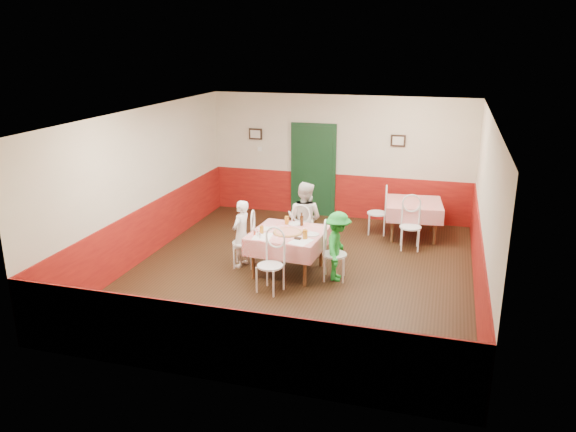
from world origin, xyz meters
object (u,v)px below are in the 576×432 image
(chair_near, at_px, (270,266))
(glass_b, at_px, (305,234))
(chair_second_a, at_px, (377,213))
(pizza, at_px, (288,232))
(chair_left, at_px, (244,243))
(wallet, at_px, (298,238))
(diner_far, at_px, (304,219))
(second_table, at_px, (413,220))
(glass_c, at_px, (287,220))
(glass_a, at_px, (262,230))
(chair_far, at_px, (303,233))
(chair_right, at_px, (335,255))
(diner_right, at_px, (338,246))
(beer_bottle, at_px, (302,220))
(chair_second_b, at_px, (410,227))
(diner_left, at_px, (241,234))
(main_table, at_px, (288,252))

(chair_near, relative_size, glass_b, 5.81)
(chair_second_a, bearing_deg, pizza, -31.64)
(chair_left, relative_size, pizza, 1.81)
(wallet, xyz_separation_m, diner_far, (-0.20, 1.21, -0.05))
(second_table, relative_size, glass_c, 7.84)
(glass_a, bearing_deg, second_table, 48.77)
(wallet, bearing_deg, chair_far, 103.90)
(chair_right, bearing_deg, diner_right, -101.88)
(chair_near, bearing_deg, chair_right, 55.03)
(glass_a, height_order, diner_far, diner_far)
(second_table, distance_m, pizza, 3.29)
(beer_bottle, bearing_deg, pizza, -105.70)
(chair_second_a, height_order, wallet, chair_second_a)
(chair_second_a, xyz_separation_m, diner_right, (-0.34, -2.60, 0.16))
(glass_a, bearing_deg, chair_left, 148.87)
(chair_near, distance_m, glass_c, 1.32)
(glass_a, relative_size, glass_c, 0.92)
(chair_left, relative_size, chair_second_b, 1.00)
(chair_second_a, distance_m, glass_b, 2.96)
(wallet, xyz_separation_m, diner_left, (-1.16, 0.37, -0.15))
(main_table, height_order, second_table, same)
(chair_far, distance_m, chair_second_b, 2.15)
(main_table, distance_m, wallet, 0.57)
(second_table, distance_m, chair_right, 2.84)
(glass_c, bearing_deg, diner_far, 67.46)
(chair_second_a, distance_m, wallet, 3.03)
(chair_second_a, relative_size, glass_a, 6.88)
(chair_second_a, height_order, glass_a, chair_second_a)
(main_table, height_order, beer_bottle, beer_bottle)
(chair_second_a, relative_size, chair_second_b, 1.00)
(glass_a, bearing_deg, beer_bottle, 47.03)
(main_table, bearing_deg, glass_a, -154.27)
(main_table, xyz_separation_m, wallet, (0.26, -0.31, 0.40))
(diner_far, bearing_deg, chair_left, 53.57)
(chair_far, xyz_separation_m, beer_bottle, (0.08, -0.45, 0.42))
(pizza, relative_size, diner_left, 0.40)
(chair_right, bearing_deg, beer_bottle, 49.24)
(main_table, bearing_deg, second_table, 51.99)
(pizza, bearing_deg, glass_a, -161.64)
(chair_second_a, bearing_deg, second_table, 83.56)
(diner_far, bearing_deg, chair_near, 96.93)
(chair_right, relative_size, chair_far, 1.00)
(chair_left, bearing_deg, glass_b, 64.60)
(main_table, xyz_separation_m, beer_bottle, (0.14, 0.40, 0.49))
(chair_right, xyz_separation_m, diner_right, (0.05, -0.00, 0.16))
(main_table, bearing_deg, beer_bottle, 70.52)
(main_table, xyz_separation_m, pizza, (0.01, -0.06, 0.40))
(chair_left, xyz_separation_m, diner_left, (-0.05, 0.00, 0.17))
(chair_second_a, xyz_separation_m, wallet, (-0.97, -2.85, 0.32))
(chair_second_b, distance_m, glass_c, 2.56)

